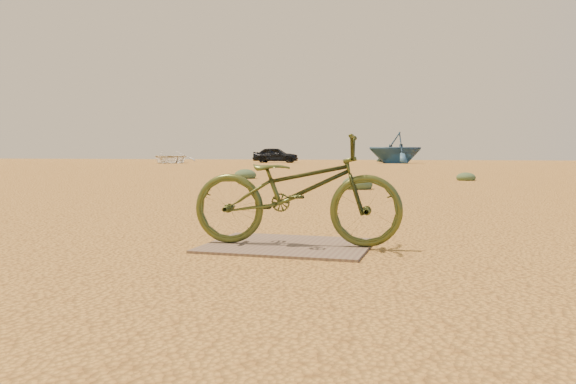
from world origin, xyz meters
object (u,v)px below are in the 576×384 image
(car, at_px, (276,155))
(boat_near_left, at_px, (170,157))
(bicycle, at_px, (296,190))
(plywood_board, at_px, (288,245))
(boat_far_left, at_px, (396,148))

(car, bearing_deg, boat_near_left, 116.12)
(bicycle, bearing_deg, boat_near_left, 23.28)
(plywood_board, distance_m, boat_far_left, 39.82)
(bicycle, bearing_deg, boat_far_left, -2.16)
(bicycle, distance_m, car, 41.40)
(boat_near_left, xyz_separation_m, boat_far_left, (17.03, 4.65, 0.74))
(bicycle, xyz_separation_m, boat_far_left, (-2.87, 39.70, 0.73))
(plywood_board, bearing_deg, bicycle, -2.64)
(plywood_board, xyz_separation_m, car, (-12.48, 39.44, 0.62))
(plywood_board, xyz_separation_m, boat_far_left, (-2.79, 39.70, 1.21))
(bicycle, xyz_separation_m, boat_near_left, (-19.90, 35.05, -0.01))
(boat_far_left, bearing_deg, boat_near_left, -111.84)
(boat_far_left, bearing_deg, car, -125.60)
(plywood_board, distance_m, boat_near_left, 40.27)
(car, xyz_separation_m, boat_near_left, (-7.34, -4.40, -0.15))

